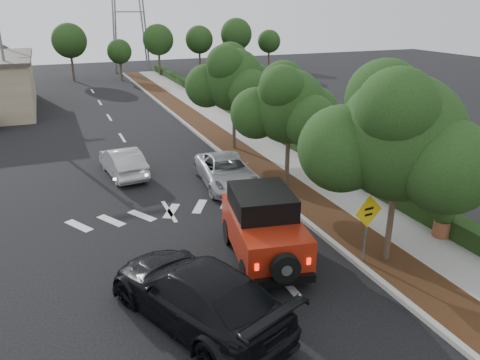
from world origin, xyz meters
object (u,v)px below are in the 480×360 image
red_jeep (262,225)px  black_suv_oncoming (197,293)px  silver_suv_ahead (227,171)px  speed_hump_sign (367,220)px

red_jeep → black_suv_oncoming: bearing=-131.5°
black_suv_oncoming → silver_suv_ahead: bearing=-137.4°
red_jeep → black_suv_oncoming: 3.81m
silver_suv_ahead → speed_hump_sign: (1.60, -8.22, 0.91)m
red_jeep → speed_hump_sign: bearing=-20.3°
red_jeep → black_suv_oncoming: size_ratio=0.81×
red_jeep → silver_suv_ahead: size_ratio=0.97×
red_jeep → silver_suv_ahead: red_jeep is taller
silver_suv_ahead → speed_hump_sign: 8.43m
silver_suv_ahead → black_suv_oncoming: 9.87m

